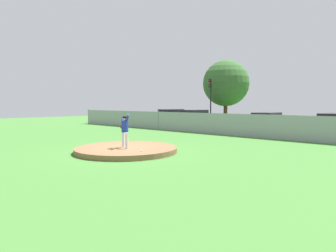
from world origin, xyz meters
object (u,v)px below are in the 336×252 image
baseball (141,151)px  parked_car_champagne (267,123)px  pitcher_youth (125,129)px  traffic_light_near (210,94)px  parked_car_slate (194,119)px  parked_car_red (335,125)px  parked_car_burgundy (171,118)px  traffic_cone_orange (290,130)px

baseball → parked_car_champagne: parked_car_champagne is taller
pitcher_youth → baseball: bearing=-7.6°
parked_car_champagne → traffic_light_near: bearing=154.7°
pitcher_youth → baseball: (1.38, -0.18, -0.89)m
parked_car_slate → parked_car_red: 12.64m
parked_car_burgundy → traffic_cone_orange: (12.61, 0.27, -0.57)m
pitcher_youth → baseball: pitcher_youth is taller
parked_car_slate → parked_car_red: (12.63, 0.15, -0.03)m
pitcher_youth → traffic_light_near: size_ratio=0.32×
baseball → parked_car_burgundy: 19.22m
parked_car_champagne → parked_car_red: parked_car_red is taller
parked_car_red → traffic_cone_orange: parked_car_red is taller
parked_car_burgundy → parked_car_red: parked_car_burgundy is taller
pitcher_youth → parked_car_red: pitcher_youth is taller
traffic_light_near → parked_car_red: bearing=-15.9°
parked_car_burgundy → pitcher_youth: bearing=-54.4°
parked_car_champagne → traffic_cone_orange: 1.88m
parked_car_champagne → traffic_light_near: (-8.50, 4.03, 2.67)m
parked_car_slate → parked_car_champagne: bearing=-0.1°
parked_car_slate → traffic_cone_orange: size_ratio=8.38×
parked_car_red → traffic_light_near: traffic_light_near is taller
baseball → traffic_light_near: 21.50m
parked_car_slate → traffic_light_near: size_ratio=0.91×
parked_car_burgundy → baseball: bearing=-51.4°
pitcher_youth → parked_car_slate: pitcher_youth is taller
parked_car_slate → parked_car_champagne: size_ratio=0.98×
pitcher_youth → parked_car_burgundy: (-10.61, 14.82, -0.33)m
baseball → parked_car_champagne: size_ratio=0.02×
traffic_light_near → pitcher_youth: bearing=-66.2°
parked_car_burgundy → parked_car_red: bearing=0.3°
traffic_cone_orange → parked_car_champagne: bearing=-168.5°
parked_car_slate → traffic_light_near: 4.88m
parked_car_burgundy → parked_car_slate: bearing=-1.4°
parked_car_champagne → parked_car_burgundy: parked_car_burgundy is taller
pitcher_youth → traffic_cone_orange: 15.25m
parked_car_slate → traffic_cone_orange: 9.40m
pitcher_youth → traffic_cone_orange: bearing=82.5°
traffic_cone_orange → parked_car_slate: bearing=-177.8°
pitcher_youth → parked_car_champagne: size_ratio=0.34×
pitcher_youth → traffic_light_near: traffic_light_near is taller
pitcher_youth → parked_car_champagne: pitcher_youth is taller
parked_car_red → traffic_cone_orange: (-3.26, 0.20, -0.53)m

